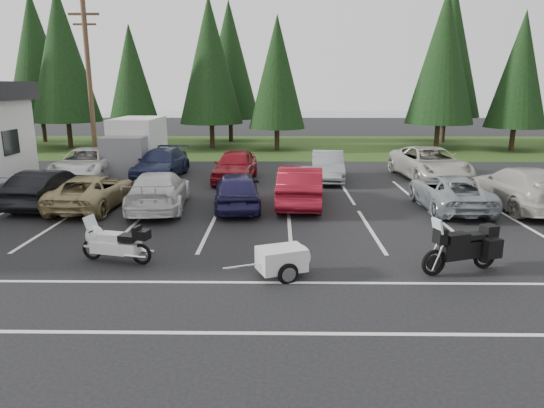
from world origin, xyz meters
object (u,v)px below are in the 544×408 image
(car_near_4, at_px, (237,190))
(car_near_1, at_px, (48,188))
(car_far_1, at_px, (161,164))
(car_near_6, at_px, (449,192))
(utility_pole, at_px, (90,86))
(cargo_trailer, at_px, (281,262))
(car_near_2, at_px, (93,191))
(car_near_7, at_px, (521,188))
(adventure_motorcycle, at_px, (461,244))
(touring_motorcycle, at_px, (115,240))
(car_far_2, at_px, (235,166))
(car_near_3, at_px, (159,190))
(car_far_0, at_px, (86,164))
(car_far_4, at_px, (430,163))
(car_near_5, at_px, (301,186))
(box_truck, at_px, (134,145))
(car_far_3, at_px, (328,166))

(car_near_4, bearing_deg, car_near_1, -8.45)
(car_near_1, relative_size, car_far_1, 0.88)
(car_near_1, distance_m, car_near_6, 15.83)
(utility_pole, distance_m, car_far_1, 5.84)
(car_near_1, relative_size, cargo_trailer, 2.66)
(car_near_2, bearing_deg, car_far_1, -97.65)
(car_near_2, height_order, car_near_7, car_near_7)
(car_near_6, height_order, adventure_motorcycle, adventure_motorcycle)
(car_near_6, xyz_separation_m, car_far_1, (-12.76, 6.53, 0.06))
(touring_motorcycle, height_order, cargo_trailer, touring_motorcycle)
(car_near_4, distance_m, car_far_1, 7.94)
(car_near_4, xyz_separation_m, car_far_2, (-0.56, 5.63, 0.05))
(car_near_1, bearing_deg, car_near_3, 176.60)
(utility_pole, xyz_separation_m, adventure_motorcycle, (14.78, -14.72, -3.93))
(car_far_0, height_order, car_far_4, car_far_4)
(utility_pole, xyz_separation_m, car_far_0, (0.17, -1.84, -3.92))
(car_near_2, relative_size, car_far_1, 0.94)
(car_near_7, bearing_deg, adventure_motorcycle, 52.46)
(car_near_2, xyz_separation_m, car_far_0, (-2.67, 6.26, 0.11))
(car_far_0, xyz_separation_m, car_far_1, (3.82, 0.26, -0.04))
(utility_pole, xyz_separation_m, car_near_6, (16.75, -8.11, -4.02))
(utility_pole, bearing_deg, car_near_3, -56.37)
(car_far_1, distance_m, adventure_motorcycle, 17.01)
(car_near_2, xyz_separation_m, car_near_4, (5.67, -0.01, 0.08))
(car_near_1, bearing_deg, car_near_6, -178.51)
(car_near_1, distance_m, cargo_trailer, 11.84)
(car_near_5, distance_m, cargo_trailer, 7.63)
(box_truck, height_order, car_near_3, box_truck)
(car_near_2, xyz_separation_m, car_far_2, (5.11, 5.63, 0.13))
(box_truck, bearing_deg, car_near_7, -25.49)
(car_near_4, distance_m, adventure_motorcycle, 9.11)
(car_near_1, height_order, cargo_trailer, car_near_1)
(car_far_3, distance_m, car_far_4, 5.27)
(touring_motorcycle, bearing_deg, car_near_4, 78.72)
(car_near_1, xyz_separation_m, car_near_4, (7.58, -0.37, 0.00))
(car_near_5, height_order, cargo_trailer, car_near_5)
(car_far_4, height_order, adventure_motorcycle, car_far_4)
(car_far_1, height_order, touring_motorcycle, car_far_1)
(car_far_2, xyz_separation_m, adventure_motorcycle, (6.84, -12.25, -0.03))
(car_near_7, bearing_deg, car_near_3, -0.91)
(car_far_1, bearing_deg, car_far_3, 0.09)
(car_far_2, relative_size, touring_motorcycle, 2.01)
(box_truck, xyz_separation_m, adventure_motorcycle, (12.78, -15.22, -0.69))
(car_near_4, relative_size, car_near_6, 0.89)
(car_far_2, xyz_separation_m, car_far_3, (4.66, 0.22, -0.06))
(box_truck, relative_size, car_near_6, 1.16)
(car_near_1, relative_size, car_near_4, 1.03)
(car_near_6, relative_size, car_near_7, 0.86)
(car_far_3, xyz_separation_m, car_far_4, (5.25, 0.40, 0.09))
(car_near_3, relative_size, car_far_4, 0.86)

